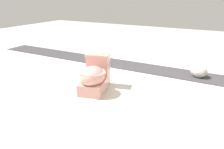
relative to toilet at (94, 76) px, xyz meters
name	(u,v)px	position (x,y,z in m)	size (l,w,h in m)	color
ground_plane	(100,90)	(-0.03, 0.08, -0.22)	(14.00, 14.00, 0.00)	beige
gravel_strip	(159,70)	(-1.34, 0.58, -0.21)	(0.56, 8.00, 0.01)	#423F44
toilet	(94,76)	(0.00, 0.00, 0.00)	(0.71, 0.53, 0.52)	#E09E93
boulder_near	(199,72)	(-1.33, 1.29, -0.12)	(0.29, 0.25, 0.20)	#B7B2AD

